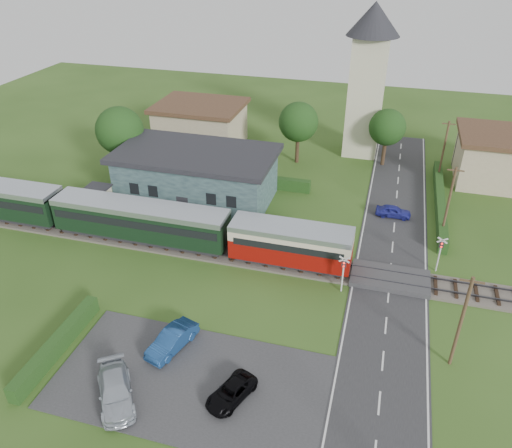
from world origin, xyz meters
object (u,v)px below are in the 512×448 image
(crossing_signal_far, at_px, (440,249))
(car_park_dark, at_px, (231,392))
(pedestrian_near, at_px, (263,232))
(house_west, at_px, (201,124))
(station_building, at_px, (197,175))
(car_park_blue, at_px, (172,340))
(car_on_road, at_px, (393,211))
(house_east, at_px, (497,157))
(crossing_signal_near, at_px, (343,269))
(train, at_px, (108,215))
(pedestrian_far, at_px, (118,211))
(equipment_hut, at_px, (98,199))
(church_tower, at_px, (369,70))
(car_park_silver, at_px, (115,391))

(crossing_signal_far, relative_size, car_park_dark, 0.92)
(car_park_dark, distance_m, pedestrian_near, 17.22)
(house_west, relative_size, crossing_signal_far, 3.30)
(station_building, height_order, car_park_blue, station_building)
(car_on_road, bearing_deg, house_east, -41.73)
(car_park_blue, bearing_deg, crossing_signal_near, 59.21)
(car_park_dark, bearing_deg, train, 159.52)
(car_park_blue, bearing_deg, pedestrian_near, 96.90)
(house_west, xyz_separation_m, house_east, (35.00, -1.00, 0.00))
(train, distance_m, car_park_dark, 21.97)
(pedestrian_far, bearing_deg, crossing_signal_near, -106.90)
(equipment_hut, height_order, house_west, house_west)
(crossing_signal_near, bearing_deg, church_tower, 92.82)
(pedestrian_far, bearing_deg, house_west, -5.92)
(crossing_signal_far, height_order, car_on_road, crossing_signal_far)
(car_park_silver, distance_m, pedestrian_far, 21.58)
(car_park_blue, height_order, pedestrian_far, pedestrian_far)
(crossing_signal_near, bearing_deg, crossing_signal_far, 33.69)
(station_building, height_order, house_east, house_east)
(station_building, bearing_deg, car_on_road, 4.58)
(house_west, height_order, pedestrian_near, house_west)
(car_on_road, distance_m, car_park_blue, 26.01)
(house_east, xyz_separation_m, pedestrian_far, (-35.54, -19.55, -1.58))
(train, height_order, house_east, house_east)
(car_park_dark, bearing_deg, house_west, 134.74)
(car_park_blue, xyz_separation_m, pedestrian_far, (-11.81, 14.11, 0.46))
(house_west, xyz_separation_m, car_park_silver, (9.77, -39.50, -2.02))
(house_west, distance_m, car_park_dark, 41.04)
(train, relative_size, church_tower, 2.45)
(train, height_order, crossing_signal_near, train)
(station_building, bearing_deg, pedestrian_far, -130.25)
(equipment_hut, xyz_separation_m, church_tower, (23.00, 22.80, 8.48))
(car_on_road, xyz_separation_m, pedestrian_near, (-11.03, -8.14, 0.62))
(car_on_road, relative_size, car_park_silver, 0.71)
(equipment_hut, xyz_separation_m, car_park_blue, (14.27, -14.86, -0.99))
(train, relative_size, crossing_signal_near, 13.18)
(crossing_signal_far, bearing_deg, house_west, 144.23)
(car_park_dark, relative_size, pedestrian_near, 2.25)
(house_west, relative_size, pedestrian_near, 6.82)
(equipment_hut, bearing_deg, house_east, 26.32)
(equipment_hut, bearing_deg, pedestrian_far, -16.94)
(house_west, bearing_deg, crossing_signal_near, -49.89)
(church_tower, xyz_separation_m, car_on_road, (4.76, -15.42, -9.60))
(station_building, height_order, train, station_building)
(train, xyz_separation_m, house_east, (34.99, 22.00, 0.62))
(car_park_silver, bearing_deg, crossing_signal_near, 15.74)
(train, distance_m, house_east, 41.34)
(pedestrian_near, bearing_deg, train, 8.96)
(equipment_hut, distance_m, church_tower, 33.48)
(station_building, distance_m, crossing_signal_near, 19.98)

